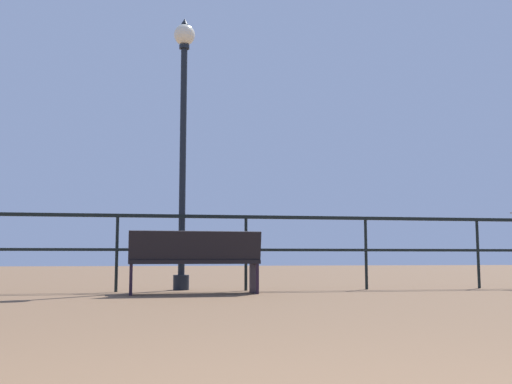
% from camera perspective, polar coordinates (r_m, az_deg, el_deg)
% --- Properties ---
extents(pier_railing, '(20.26, 0.05, 1.09)m').
position_cam_1_polar(pier_railing, '(8.54, -7.10, -4.14)').
color(pier_railing, black).
rests_on(pier_railing, ground_plane).
extents(bench_near_left, '(1.73, 0.72, 0.82)m').
position_cam_1_polar(bench_near_left, '(7.83, -5.96, -6.45)').
color(bench_near_left, black).
rests_on(bench_near_left, ground_plane).
extents(lamppost_center, '(0.33, 0.33, 4.17)m').
position_cam_1_polar(lamppost_center, '(9.11, -7.05, 7.02)').
color(lamppost_center, black).
rests_on(lamppost_center, ground_plane).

